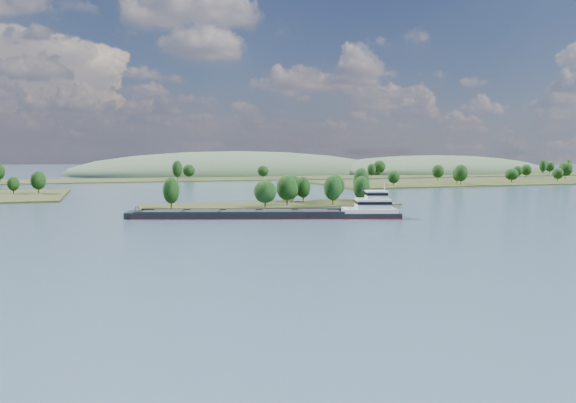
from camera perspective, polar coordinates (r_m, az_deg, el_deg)
name	(u,v)px	position (r m, az deg, el deg)	size (l,w,h in m)	color
ground	(328,224)	(164.28, 4.08, -2.29)	(1800.00, 1800.00, 0.00)	#385061
tree_island	(290,195)	(221.39, 0.21, 0.65)	(100.00, 31.64, 14.93)	#2A3417
right_bank	(531,180)	(442.01, 23.46, 2.03)	(320.00, 90.00, 14.58)	#2A3417
back_shoreline	(201,179)	(436.83, -8.87, 2.32)	(900.00, 60.00, 15.69)	#2A3417
hill_east	(434,173)	(595.58, 14.63, 2.85)	(260.00, 140.00, 36.00)	#3A5037
hill_west	(237,174)	(545.02, -5.18, 2.80)	(320.00, 160.00, 44.00)	#3A5037
cargo_barge	(284,213)	(179.79, -0.45, -1.17)	(86.23, 35.30, 11.77)	black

